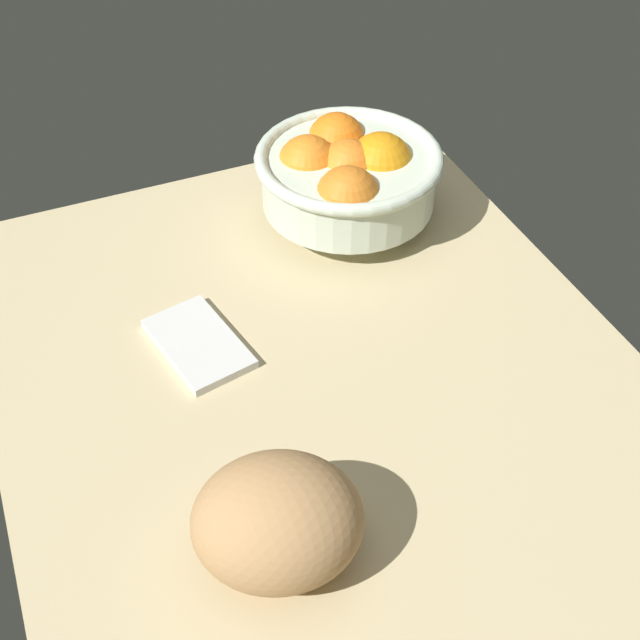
# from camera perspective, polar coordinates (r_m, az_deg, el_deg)

# --- Properties ---
(ground_plane) EXTENTS (0.82, 0.66, 0.03)m
(ground_plane) POSITION_cam_1_polar(r_m,az_deg,el_deg) (0.90, 0.13, -4.59)
(ground_plane) COLOR #CAB587
(fruit_bowl) EXTENTS (0.23, 0.23, 0.12)m
(fruit_bowl) POSITION_cam_1_polar(r_m,az_deg,el_deg) (1.05, 1.84, 9.79)
(fruit_bowl) COLOR silver
(fruit_bowl) RESTS_ON ground
(bread_loaf) EXTENTS (0.16, 0.18, 0.10)m
(bread_loaf) POSITION_cam_1_polar(r_m,az_deg,el_deg) (0.72, -2.87, -13.33)
(bread_loaf) COLOR tan
(bread_loaf) RESTS_ON ground
(napkin_folded) EXTENTS (0.14, 0.10, 0.01)m
(napkin_folded) POSITION_cam_1_polar(r_m,az_deg,el_deg) (0.92, -8.17, -1.57)
(napkin_folded) COLOR silver
(napkin_folded) RESTS_ON ground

